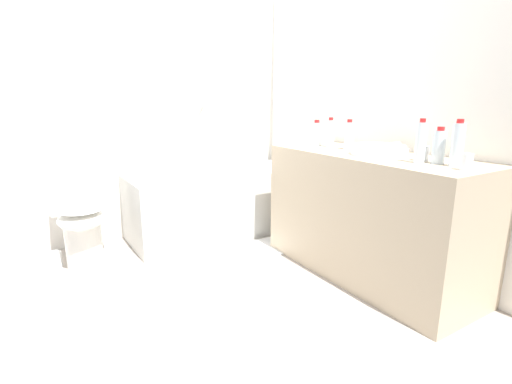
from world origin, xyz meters
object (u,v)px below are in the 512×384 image
Objects in this scene: bath_mat at (261,249)px; sink_faucet at (398,148)px; water_bottle_3 at (330,133)px; water_bottle_1 at (421,142)px; water_bottle_5 at (439,147)px; bathtub at (215,201)px; drinking_glass_0 at (422,153)px; water_bottle_0 at (457,144)px; water_bottle_4 at (317,134)px; sink_basin at (378,150)px; toilet at (81,220)px; water_bottle_2 at (349,136)px; drinking_glass_1 at (466,162)px; toilet_paper_roll at (54,260)px.

sink_faucet is at bearing -53.87° from bath_mat.
water_bottle_3 reaches higher than bath_mat.
water_bottle_1 is 1.21× the size of water_bottle_5.
water_bottle_5 is (0.54, -1.77, 0.64)m from bathtub.
water_bottle_3 is at bearing -39.19° from bath_mat.
water_bottle_5 is 0.13m from drinking_glass_0.
water_bottle_3 is (0.01, 0.99, -0.02)m from water_bottle_0.
sink_basin is at bearing -89.15° from water_bottle_4.
water_bottle_3 reaches higher than drinking_glass_0.
bathtub is 1.12m from water_bottle_4.
water_bottle_4 reaches higher than toilet.
bathtub reaches higher than water_bottle_2.
bathtub is 1.22m from water_bottle_3.
bathtub is at bearing 118.00° from water_bottle_2.
drinking_glass_1 is 0.75× the size of toilet_paper_roll.
drinking_glass_1 is (1.60, -1.89, 0.56)m from toilet.
water_bottle_4 is 2.28× the size of drinking_glass_1.
sink_basin is 3.95× the size of drinking_glass_0.
water_bottle_2 is 1.86× the size of toilet_paper_roll.
bathtub reaches higher than water_bottle_0.
drinking_glass_0 is at bearing -40.50° from toilet_paper_roll.
drinking_glass_0 is (0.09, 0.05, -0.07)m from water_bottle_1.
sink_basin is 0.20m from sink_faucet.
water_bottle_0 is at bearing 56.51° from drinking_glass_1.
drinking_glass_1 reaches higher than toilet_paper_roll.
water_bottle_1 is at bearing -153.37° from drinking_glass_0.
water_bottle_1 is 2.89× the size of drinking_glass_1.
water_bottle_3 is at bearing 89.45° from water_bottle_5.
water_bottle_1 reaches higher than water_bottle_4.
toilet reaches higher than toilet_paper_roll.
water_bottle_5 is at bearing -42.89° from water_bottle_1.
bathtub is at bearing 122.05° from water_bottle_3.
water_bottle_5 is (-0.01, -0.89, -0.01)m from water_bottle_3.
toilet is at bearing 154.41° from water_bottle_3.
toilet is 3.47× the size of water_bottle_4.
sink_basin is (1.66, -1.28, 0.55)m from toilet.
toilet_paper_roll is at bearing 155.89° from water_bottle_3.
water_bottle_0 is at bearing -74.02° from bathtub.
water_bottle_4 is at bearing 102.31° from water_bottle_3.
sink_faucet is 0.64m from water_bottle_4.
water_bottle_4 is at bearing -21.12° from toilet_paper_roll.
water_bottle_4 is at bearing 97.41° from water_bottle_2.
water_bottle_1 is (0.47, -1.70, 0.66)m from bathtub.
water_bottle_1 is at bearing 137.11° from water_bottle_5.
sink_faucet is 1.76× the size of drinking_glass_1.
bathtub is 2.20× the size of toilet.
water_bottle_5 is (-0.19, -0.42, 0.06)m from sink_faucet.
toilet is 2.16m from sink_basin.
water_bottle_5 is at bearing -100.00° from drinking_glass_0.
water_bottle_0 reaches higher than toilet_paper_roll.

